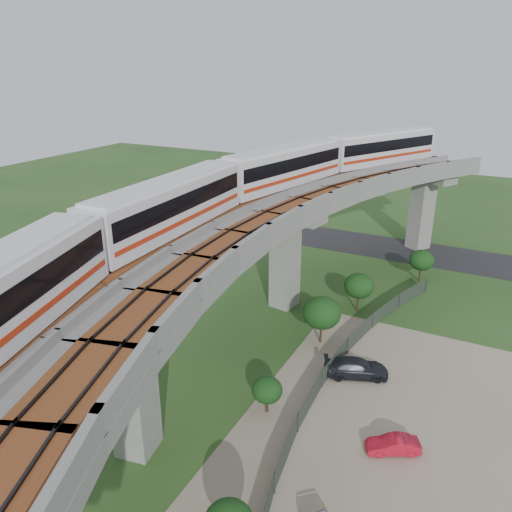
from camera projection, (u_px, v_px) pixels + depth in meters
name	position (u px, v px, depth m)	size (l,w,h in m)	color
ground	(218.00, 357.00, 38.38)	(160.00, 160.00, 0.00)	#274C1E
dirt_lot	(395.00, 430.00, 30.77)	(18.00, 26.00, 0.04)	gray
asphalt_road	(341.00, 240.00, 63.22)	(60.00, 8.00, 0.03)	#232326
viaduct	(263.00, 256.00, 33.44)	(19.58, 73.98, 11.40)	#99968E
metro_train	(252.00, 188.00, 37.60)	(12.90, 61.13, 3.64)	silver
fence	(340.00, 384.00, 33.96)	(3.87, 38.73, 1.50)	#2D382D
tree_0	(422.00, 260.00, 50.62)	(2.50, 2.50, 3.44)	#382314
tree_1	(359.00, 286.00, 44.55)	(2.67, 2.67, 3.64)	#382314
tree_2	(322.00, 313.00, 39.40)	(3.04, 3.04, 3.98)	#382314
tree_3	(267.00, 390.00, 31.75)	(1.98, 1.98, 2.56)	#382314
car_red	(393.00, 445.00, 28.83)	(1.08, 3.11, 1.02)	#B41024
car_dark	(356.00, 368.00, 35.79)	(1.87, 4.59, 1.33)	black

